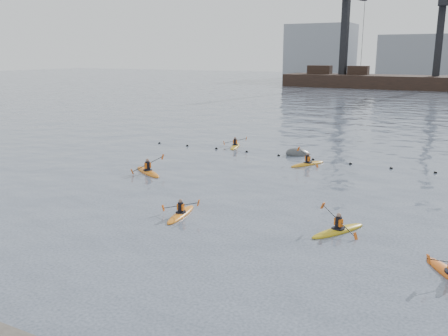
% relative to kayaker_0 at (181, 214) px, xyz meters
% --- Properties ---
extents(ground, '(400.00, 400.00, 0.00)m').
position_rel_kayaker_0_xyz_m(ground, '(4.09, -6.26, -0.10)').
color(ground, '#353F4E').
rests_on(ground, ground).
extents(float_line, '(33.24, 0.73, 0.24)m').
position_rel_kayaker_0_xyz_m(float_line, '(3.59, 16.27, -0.07)').
color(float_line, black).
rests_on(float_line, ground).
extents(barge_pier, '(72.00, 19.30, 29.50)m').
position_rel_kayaker_0_xyz_m(barge_pier, '(3.87, 103.74, 1.80)').
color(barge_pier, black).
rests_on(barge_pier, ground).
extents(kayaker_0, '(2.14, 3.22, 1.08)m').
position_rel_kayaker_0_xyz_m(kayaker_0, '(0.00, 0.00, 0.00)').
color(kayaker_0, orange).
rests_on(kayaker_0, ground).
extents(kayaker_1, '(2.22, 3.28, 1.33)m').
position_rel_kayaker_0_xyz_m(kayaker_1, '(7.93, 1.49, 0.01)').
color(kayaker_1, gold).
rests_on(kayaker_1, ground).
extents(kayaker_2, '(3.53, 2.52, 1.36)m').
position_rel_kayaker_0_xyz_m(kayaker_2, '(-7.07, 6.61, 0.02)').
color(kayaker_2, orange).
rests_on(kayaker_2, ground).
extents(kayaker_3, '(2.17, 3.24, 1.36)m').
position_rel_kayaker_0_xyz_m(kayaker_3, '(2.21, 14.34, 0.01)').
color(kayaker_3, orange).
rests_on(kayaker_3, ground).
extents(kayaker_5, '(2.13, 3.27, 1.09)m').
position_rel_kayaker_0_xyz_m(kayaker_5, '(-5.90, 18.18, 0.00)').
color(kayaker_5, gold).
rests_on(kayaker_5, ground).
extents(mooring_buoy, '(2.74, 2.61, 1.58)m').
position_rel_kayaker_0_xyz_m(mooring_buoy, '(0.40, 17.51, -0.10)').
color(mooring_buoy, '#3E4144').
rests_on(mooring_buoy, ground).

